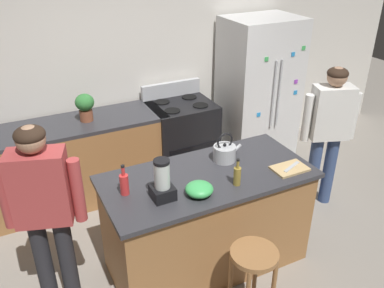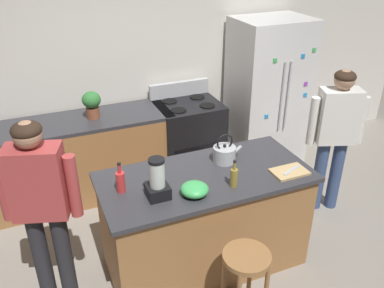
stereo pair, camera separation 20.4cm
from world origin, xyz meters
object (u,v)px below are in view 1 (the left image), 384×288
object	(u,v)px
potted_plant	(85,106)
mixing_bowl	(199,189)
stove_range	(181,139)
tea_kettle	(225,152)
kitchen_island	(207,220)
bottle_vinegar	(237,175)
blender_appliance	(162,182)
cutting_board	(290,169)
bar_stool	(253,268)
person_by_island_left	(44,206)
person_by_sink_right	(329,125)
bottle_soda	(124,184)
refrigerator	(258,92)
chef_knife	(292,167)

from	to	relation	value
potted_plant	mixing_bowl	bearing A→B (deg)	-75.84
stove_range	tea_kettle	size ratio (longest dim) A/B	4.12
kitchen_island	bottle_vinegar	distance (m)	0.62
stove_range	bottle_vinegar	bearing A→B (deg)	-100.47
kitchen_island	potted_plant	distance (m)	1.80
stove_range	blender_appliance	xyz separation A→B (m)	(-0.93, -1.66, 0.61)
potted_plant	cutting_board	size ratio (longest dim) A/B	1.00
bottle_vinegar	bar_stool	bearing A→B (deg)	-105.06
bottle_vinegar	tea_kettle	size ratio (longest dim) A/B	0.86
person_by_island_left	potted_plant	size ratio (longest dim) A/B	5.46
kitchen_island	person_by_island_left	size ratio (longest dim) A/B	1.09
tea_kettle	bar_stool	bearing A→B (deg)	-105.51
person_by_sink_right	bottle_soda	xyz separation A→B (m)	(-2.30, -0.24, 0.09)
stove_range	bottle_soda	distance (m)	1.97
bar_stool	blender_appliance	bearing A→B (deg)	129.67
person_by_island_left	bar_stool	distance (m)	1.61
person_by_sink_right	blender_appliance	size ratio (longest dim) A/B	4.78
refrigerator	person_by_sink_right	size ratio (longest dim) A/B	1.17
refrigerator	mixing_bowl	xyz separation A→B (m)	(-1.74, -1.72, 0.07)
bar_stool	cutting_board	world-z (taller)	cutting_board
person_by_sink_right	bar_stool	xyz separation A→B (m)	(-1.58, -0.99, -0.43)
cutting_board	chef_knife	world-z (taller)	chef_knife
blender_appliance	bar_stool	bearing A→B (deg)	-50.33
bottle_soda	mixing_bowl	bearing A→B (deg)	-27.54
bar_stool	bottle_soda	xyz separation A→B (m)	(-0.72, 0.76, 0.52)
cutting_board	potted_plant	bearing A→B (deg)	126.28
bar_stool	mixing_bowl	xyz separation A→B (m)	(-0.21, 0.49, 0.47)
stove_range	person_by_island_left	xyz separation A→B (m)	(-1.76, -1.42, 0.50)
bar_stool	tea_kettle	xyz separation A→B (m)	(0.24, 0.86, 0.50)
stove_range	bottle_vinegar	xyz separation A→B (m)	(-0.32, -1.76, 0.55)
person_by_sink_right	cutting_board	bearing A→B (deg)	-150.76
person_by_island_left	refrigerator	bearing A→B (deg)	26.19
chef_knife	stove_range	bearing A→B (deg)	75.19
kitchen_island	refrigerator	size ratio (longest dim) A/B	0.96
refrigerator	cutting_board	bearing A→B (deg)	-116.78
refrigerator	chef_knife	bearing A→B (deg)	-116.25
blender_appliance	potted_plant	bearing A→B (deg)	96.02
blender_appliance	person_by_sink_right	bearing A→B (deg)	11.51
stove_range	mixing_bowl	bearing A→B (deg)	-110.69
person_by_island_left	bottle_vinegar	distance (m)	1.48
kitchen_island	stove_range	bearing A→B (deg)	73.13
stove_range	person_by_sink_right	distance (m)	1.75
person_by_island_left	chef_knife	size ratio (longest dim) A/B	7.44
mixing_bowl	stove_range	bearing A→B (deg)	69.31
stove_range	potted_plant	bearing A→B (deg)	178.67
refrigerator	bottle_soda	bearing A→B (deg)	-147.11
person_by_island_left	bottle_soda	distance (m)	0.60
kitchen_island	bottle_vinegar	world-z (taller)	bottle_vinegar
person_by_island_left	bottle_vinegar	size ratio (longest dim) A/B	6.94
person_by_sink_right	bar_stool	bearing A→B (deg)	-147.91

